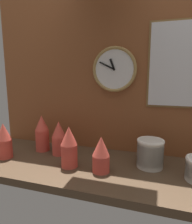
% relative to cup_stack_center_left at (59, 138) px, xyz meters
% --- Properties ---
extents(ground_plane, '(1.60, 0.56, 0.04)m').
position_rel_cup_stack_center_left_xyz_m(ground_plane, '(0.26, -0.07, -0.13)').
color(ground_plane, '#4C3826').
extents(wall_tiled_back, '(1.60, 0.03, 1.05)m').
position_rel_cup_stack_center_left_xyz_m(wall_tiled_back, '(0.26, 0.20, 0.42)').
color(wall_tiled_back, brown).
rests_on(wall_tiled_back, ground_plane).
extents(cup_stack_center_left, '(0.09, 0.09, 0.21)m').
position_rel_cup_stack_center_left_xyz_m(cup_stack_center_left, '(0.00, 0.00, 0.00)').
color(cup_stack_center_left, '#DB4C3D').
rests_on(cup_stack_center_left, ground_plane).
extents(cup_stack_center_right, '(0.09, 0.09, 0.19)m').
position_rel_cup_stack_center_left_xyz_m(cup_stack_center_right, '(0.32, -0.15, -0.01)').
color(cup_stack_center_right, '#DB4C3D').
rests_on(cup_stack_center_right, ground_plane).
extents(cup_stack_center, '(0.09, 0.09, 0.23)m').
position_rel_cup_stack_center_left_xyz_m(cup_stack_center, '(0.14, -0.14, 0.01)').
color(cup_stack_center, '#DB4C3D').
rests_on(cup_stack_center, ground_plane).
extents(cup_stack_left, '(0.09, 0.09, 0.24)m').
position_rel_cup_stack_center_left_xyz_m(cup_stack_left, '(-0.14, 0.03, 0.01)').
color(cup_stack_left, '#DB4C3D').
rests_on(cup_stack_left, ground_plane).
extents(cup_stack_far_left, '(0.09, 0.09, 0.21)m').
position_rel_cup_stack_center_left_xyz_m(cup_stack_far_left, '(-0.29, -0.15, 0.00)').
color(cup_stack_far_left, '#DB4C3D').
rests_on(cup_stack_far_left, ground_plane).
extents(bowl_stack_right, '(0.15, 0.15, 0.16)m').
position_rel_cup_stack_center_left_xyz_m(bowl_stack_right, '(0.56, -0.01, -0.03)').
color(bowl_stack_right, beige).
rests_on(bowl_stack_right, ground_plane).
extents(wall_clock, '(0.28, 0.03, 0.28)m').
position_rel_cup_stack_center_left_xyz_m(wall_clock, '(0.31, 0.17, 0.42)').
color(wall_clock, white).
extents(menu_board, '(0.45, 0.01, 0.49)m').
position_rel_cup_stack_center_left_xyz_m(menu_board, '(0.74, 0.17, 0.45)').
color(menu_board, olive).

